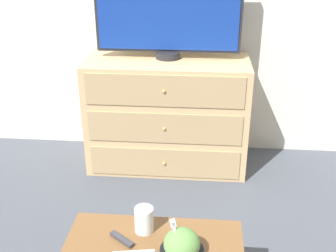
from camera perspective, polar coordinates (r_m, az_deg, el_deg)
name	(u,v)px	position (r m, az deg, el deg)	size (l,w,h in m)	color
ground_plane	(167,144)	(3.55, -0.20, -2.52)	(12.00, 12.00, 0.00)	#474C56
dresser	(168,114)	(3.12, -0.07, 1.68)	(1.15, 0.54, 0.82)	tan
tv	(168,10)	(2.96, 0.01, 15.38)	(1.01, 0.17, 0.64)	#232328
takeout_bowl	(182,246)	(1.79, 1.89, -15.99)	(0.18, 0.18, 0.17)	black
drink_cup	(144,221)	(1.92, -3.26, -12.72)	(0.09, 0.09, 0.12)	beige
knife	(134,252)	(1.85, -4.66, -16.60)	(0.18, 0.04, 0.01)	silver
remote_control	(122,239)	(1.90, -6.28, -15.01)	(0.12, 0.10, 0.02)	#38383D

